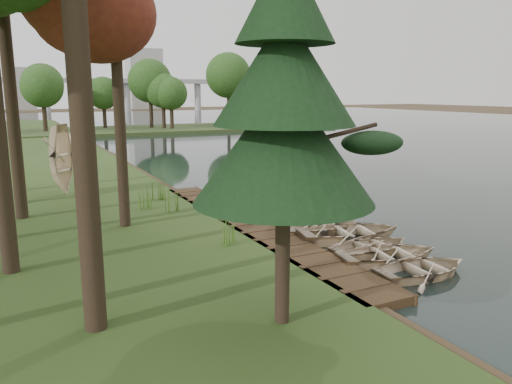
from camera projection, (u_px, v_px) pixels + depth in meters
name	position (u px, v px, depth m)	size (l,w,h in m)	color
ground	(285.00, 227.00, 19.81)	(300.00, 300.00, 0.00)	#3D2F1D
water	(444.00, 144.00, 50.47)	(130.00, 200.00, 0.05)	black
boardwalk	(249.00, 228.00, 19.08)	(1.60, 16.00, 0.30)	#392716
peninsula	(152.00, 130.00, 67.12)	(50.00, 14.00, 0.45)	#31431D
far_trees	(125.00, 82.00, 64.43)	(45.60, 5.60, 8.80)	black
bridge	(96.00, 84.00, 129.04)	(95.90, 4.00, 8.60)	#A5A5A0
building_a	(144.00, 79.00, 153.94)	(10.00, 8.00, 18.00)	#A5A5A0
building_b	(20.00, 89.00, 143.60)	(8.00, 8.00, 12.00)	#A5A5A0
rowboat_0	(423.00, 266.00, 14.30)	(2.15, 3.00, 0.62)	beige
rowboat_1	(389.00, 252.00, 15.44)	(2.38, 3.34, 0.69)	beige
rowboat_2	(372.00, 244.00, 16.31)	(2.16, 3.02, 0.63)	beige
rowboat_3	(351.00, 230.00, 17.74)	(2.72, 3.80, 0.79)	beige
rowboat_4	(322.00, 225.00, 18.68)	(2.21, 3.10, 0.64)	beige
rowboat_5	(312.00, 215.00, 19.92)	(2.47, 3.45, 0.71)	beige
rowboat_6	(298.00, 209.00, 21.16)	(2.23, 3.12, 0.65)	beige
rowboat_7	(276.00, 202.00, 22.16)	(2.59, 3.63, 0.75)	beige
rowboat_8	(258.00, 197.00, 23.45)	(2.54, 3.56, 0.74)	beige
rowboat_9	(247.00, 192.00, 24.73)	(2.24, 3.14, 0.65)	beige
rowboat_10	(240.00, 187.00, 25.95)	(2.25, 3.15, 0.65)	teal
stored_rowboat	(65.00, 187.00, 24.41)	(2.46, 3.44, 0.71)	beige
tree_2	(113.00, 1.00, 17.24)	(4.23, 4.23, 9.91)	black
pine_tree	(284.00, 103.00, 10.06)	(3.80, 3.80, 7.79)	black
reeds_0	(230.00, 231.00, 16.34)	(0.60, 0.60, 0.99)	#3F661E
reeds_1	(171.00, 200.00, 21.08)	(0.60, 0.60, 0.96)	#3F661E
reeds_2	(159.00, 190.00, 23.11)	(0.60, 0.60, 0.93)	#3F661E
reeds_3	(145.00, 197.00, 21.32)	(0.60, 0.60, 1.04)	#3F661E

